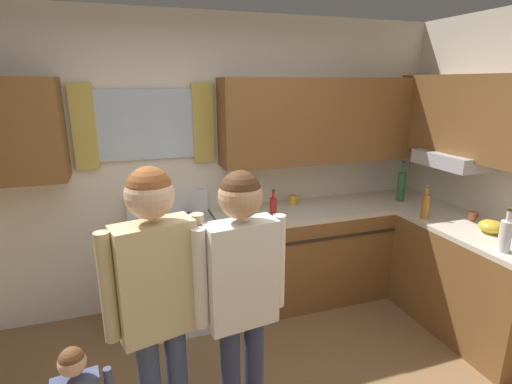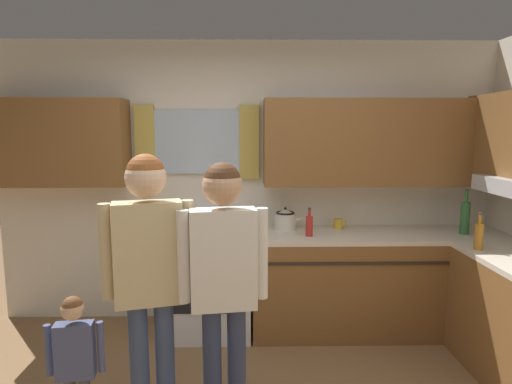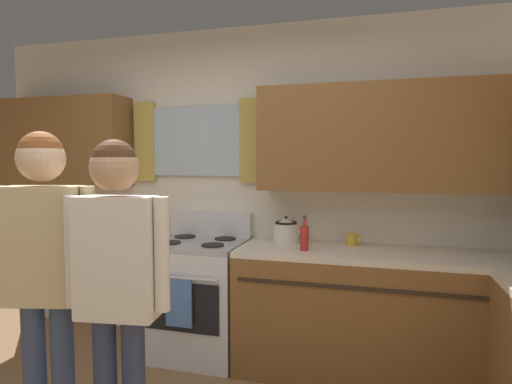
{
  "view_description": "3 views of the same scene",
  "coord_description": "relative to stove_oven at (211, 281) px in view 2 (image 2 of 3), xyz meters",
  "views": [
    {
      "loc": [
        -0.62,
        -1.56,
        2.03
      ],
      "look_at": [
        0.13,
        0.64,
        1.38
      ],
      "focal_mm": 27.42,
      "sensor_mm": 36.0,
      "label": 1
    },
    {
      "loc": [
        0.03,
        -2.16,
        1.8
      ],
      "look_at": [
        0.08,
        0.75,
        1.38
      ],
      "focal_mm": 30.26,
      "sensor_mm": 36.0,
      "label": 2
    },
    {
      "loc": [
        1.05,
        -1.53,
        1.54
      ],
      "look_at": [
        0.36,
        0.88,
        1.35
      ],
      "focal_mm": 30.34,
      "sensor_mm": 36.0,
      "label": 3
    }
  ],
  "objects": [
    {
      "name": "bottle_sauce_red",
      "position": [
        0.85,
        -0.11,
        0.53
      ],
      "size": [
        0.06,
        0.06,
        0.25
      ],
      "color": "red",
      "rests_on": "kitchen_counter_run"
    },
    {
      "name": "adult_in_plaid",
      "position": [
        0.19,
        -1.37,
        0.56
      ],
      "size": [
        0.5,
        0.22,
        1.63
      ],
      "color": "#2D3856",
      "rests_on": "ground"
    },
    {
      "name": "kitchen_counter_run",
      "position": [
        1.77,
        -0.33,
        -0.02
      ],
      "size": [
        2.23,
        1.84,
        0.9
      ],
      "color": "brown",
      "rests_on": "ground"
    },
    {
      "name": "small_child",
      "position": [
        -0.62,
        -1.47,
        0.1
      ],
      "size": [
        0.31,
        0.12,
        0.91
      ],
      "color": "#4C4C56",
      "rests_on": "ground"
    },
    {
      "name": "mug_mustard_yellow",
      "position": [
        1.16,
        0.16,
        0.48
      ],
      "size": [
        0.12,
        0.08,
        0.09
      ],
      "color": "gold",
      "rests_on": "kitchen_counter_run"
    },
    {
      "name": "stovetop_kettle",
      "position": [
        0.67,
        0.13,
        0.53
      ],
      "size": [
        0.27,
        0.2,
        0.21
      ],
      "color": "silver",
      "rests_on": "kitchen_counter_run"
    },
    {
      "name": "back_wall_unit",
      "position": [
        0.36,
        0.27,
        0.99
      ],
      "size": [
        4.6,
        0.42,
        2.6
      ],
      "color": "silver",
      "rests_on": "ground"
    },
    {
      "name": "bottle_oil_amber",
      "position": [
        2.08,
        -0.56,
        0.54
      ],
      "size": [
        0.06,
        0.06,
        0.29
      ],
      "color": "#B27223",
      "rests_on": "kitchen_counter_run"
    },
    {
      "name": "adult_holding_child",
      "position": [
        -0.23,
        -1.35,
        0.59
      ],
      "size": [
        0.5,
        0.25,
        1.67
      ],
      "color": "#38476B",
      "rests_on": "ground"
    },
    {
      "name": "bottle_wine_green",
      "position": [
        2.22,
        -0.06,
        0.58
      ],
      "size": [
        0.08,
        0.08,
        0.39
      ],
      "color": "#2D6633",
      "rests_on": "kitchen_counter_run"
    },
    {
      "name": "stove_oven",
      "position": [
        0.0,
        0.0,
        0.0
      ],
      "size": [
        0.7,
        0.67,
        1.1
      ],
      "color": "silver",
      "rests_on": "ground"
    }
  ]
}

